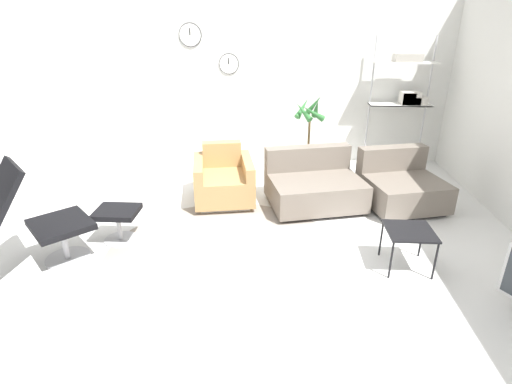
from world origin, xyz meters
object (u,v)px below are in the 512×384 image
object	(u,v)px
couch_low	(314,186)
shelf_unit	(407,90)
potted_plant	(308,138)
ottoman	(118,218)
lounge_chair	(8,207)
armchair_red	(224,181)
couch_second	(400,187)
side_table	(409,234)

from	to	relation	value
couch_low	shelf_unit	size ratio (longest dim) A/B	0.65
couch_low	potted_plant	size ratio (longest dim) A/B	1.11
ottoman	potted_plant	size ratio (longest dim) A/B	0.37
lounge_chair	armchair_red	bearing A→B (deg)	92.43
armchair_red	potted_plant	size ratio (longest dim) A/B	0.80
lounge_chair	potted_plant	distance (m)	4.28
couch_second	potted_plant	world-z (taller)	potted_plant
lounge_chair	ottoman	distance (m)	1.06
lounge_chair	shelf_unit	bearing A→B (deg)	82.94
ottoman	shelf_unit	size ratio (longest dim) A/B	0.22
ottoman	couch_low	world-z (taller)	couch_low
ottoman	armchair_red	xyz separation A→B (m)	(1.02, 1.15, -0.00)
lounge_chair	couch_second	xyz separation A→B (m)	(4.05, 1.81, -0.46)
potted_plant	shelf_unit	xyz separation A→B (m)	(1.53, 0.28, 0.73)
couch_second	lounge_chair	bearing A→B (deg)	9.90
armchair_red	potted_plant	world-z (taller)	potted_plant
couch_low	side_table	distance (m)	1.65
side_table	potted_plant	distance (m)	2.91
shelf_unit	side_table	bearing A→B (deg)	-103.25
couch_second	side_table	bearing A→B (deg)	63.12
lounge_chair	shelf_unit	xyz separation A→B (m)	(4.44, 3.41, 0.54)
ottoman	couch_low	size ratio (longest dim) A/B	0.33
couch_second	potted_plant	distance (m)	1.75
lounge_chair	potted_plant	size ratio (longest dim) A/B	0.99
couch_low	couch_second	bearing A→B (deg)	168.40
side_table	shelf_unit	xyz separation A→B (m)	(0.72, 3.08, 0.89)
ottoman	potted_plant	bearing A→B (deg)	47.64
couch_low	potted_plant	xyz separation A→B (m)	(0.01, 1.36, 0.27)
couch_second	couch_low	bearing A→B (deg)	-11.60
couch_second	shelf_unit	distance (m)	1.92
armchair_red	couch_second	xyz separation A→B (m)	(2.35, -0.01, -0.02)
armchair_red	side_table	size ratio (longest dim) A/B	2.19
ottoman	couch_low	distance (m)	2.47
lounge_chair	ottoman	size ratio (longest dim) A/B	2.65
lounge_chair	armchair_red	xyz separation A→B (m)	(1.71, 1.83, -0.44)
armchair_red	couch_low	xyz separation A→B (m)	(1.20, -0.07, -0.02)
armchair_red	side_table	xyz separation A→B (m)	(2.01, -1.50, 0.09)
ottoman	potted_plant	world-z (taller)	potted_plant
couch_low	potted_plant	bearing A→B (deg)	-104.48
ottoman	side_table	distance (m)	3.05
couch_low	shelf_unit	bearing A→B (deg)	-147.25
ottoman	armchair_red	distance (m)	1.53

